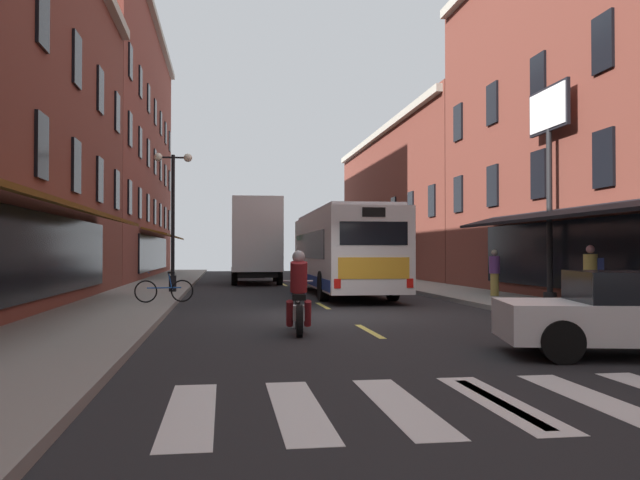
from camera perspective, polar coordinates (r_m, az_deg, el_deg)
name	(u,v)px	position (r m, az deg, el deg)	size (l,w,h in m)	color
ground_plane	(340,317)	(17.24, 1.72, -6.63)	(34.80, 80.00, 0.10)	black
lane_centre_dashes	(342,316)	(16.99, 1.87, -6.53)	(0.14, 73.90, 0.01)	#DBCC4C
crosswalk_near	(499,402)	(7.68, 15.09, -13.23)	(7.10, 2.80, 0.01)	silver
sidewalk_left	(103,316)	(17.22, -18.12, -6.18)	(3.00, 80.00, 0.14)	gray
sidewalk_right	(555,310)	(19.14, 19.48, -5.65)	(3.00, 80.00, 0.14)	gray
billboard_sign	(549,142)	(22.09, 19.04, 7.98)	(0.40, 2.43, 6.65)	black
transit_bus	(342,251)	(25.44, 1.90, -0.95)	(2.76, 11.61, 3.17)	silver
box_truck	(256,242)	(34.24, -5.47, -0.20)	(2.61, 7.14, 4.26)	#B21E19
sedan_mid	(249,266)	(43.66, -6.08, -2.21)	(2.07, 4.48, 1.43)	navy
motorcycle_rider	(299,298)	(13.45, -1.84, -4.96)	(0.63, 2.07, 1.66)	black
bicycle_near	(164,290)	(20.24, -13.20, -4.20)	(1.70, 0.48, 0.91)	black
pedestrian_near	(591,275)	(19.00, 22.24, -2.79)	(0.52, 0.43, 1.67)	#66387F
pedestrian_mid	(495,272)	(23.40, 14.74, -2.69)	(0.36, 0.36, 1.57)	#B29947
street_lamp_twin	(173,215)	(25.70, -12.50, 2.13)	(1.42, 0.32, 5.22)	black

